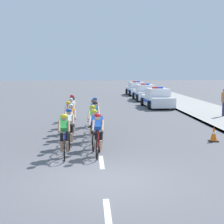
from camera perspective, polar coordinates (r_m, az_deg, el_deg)
The scene contains 20 objects.
ground_plane at distance 9.52m, azimuth -1.37°, elevation -11.19°, with size 160.00×160.00×0.00m, color #56565B.
sidewalk_slab at distance 24.60m, azimuth 15.83°, elevation 0.02°, with size 3.89×60.00×0.12m, color gray.
kerb_edge at distance 24.05m, azimuth 11.64°, elevation -0.00°, with size 0.16×60.00×0.13m, color #9E9E99.
lane_markings_centre at distance 19.12m, azimuth -2.48°, elevation -1.86°, with size 0.14×25.60×0.01m.
cyclist_lead at distance 11.80m, azimuth -7.87°, elevation -3.70°, with size 0.44×1.72×1.56m.
cyclist_second at distance 11.91m, azimuth -2.26°, elevation -3.54°, with size 0.45×1.72×1.56m.
cyclist_third at distance 13.29m, azimuth -7.06°, elevation -2.47°, with size 0.43×1.72×1.56m.
cyclist_fourth at distance 12.96m, azimuth -2.87°, elevation -2.67°, with size 0.45×1.72×1.56m.
cyclist_fifth at distance 14.99m, azimuth -6.72°, elevation -1.37°, with size 0.42×1.72×1.56m.
cyclist_sixth at distance 14.41m, azimuth -3.16°, elevation -1.68°, with size 0.43×1.72×1.56m.
cyclist_seventh at distance 16.21m, azimuth -6.98°, elevation -0.74°, with size 0.45×1.72×1.56m.
cyclist_eighth at distance 15.97m, azimuth -2.85°, elevation -0.81°, with size 0.44×1.72×1.56m.
cyclist_ninth at distance 17.88m, azimuth -6.65°, elevation 0.00°, with size 0.44×1.72×1.56m.
cyclist_tenth at distance 18.17m, azimuth -2.88°, elevation 0.16°, with size 0.44×1.72×1.56m.
cyclist_eleventh at distance 20.06m, azimuth -6.56°, elevation 0.78°, with size 0.42×1.72×1.56m.
police_car_nearest at distance 27.15m, azimuth 7.43°, elevation 2.19°, with size 2.15×4.48×1.59m.
police_car_second at distance 33.22m, azimuth 5.41°, elevation 3.12°, with size 2.01×4.41×1.59m.
police_car_third at distance 39.53m, azimuth 3.98°, elevation 3.77°, with size 2.11×4.45×1.59m.
traffic_cone_mid at distance 14.92m, azimuth 16.37°, elevation -3.51°, with size 0.36×0.36×0.64m.
spectator_closest at distance 22.10m, azimuth 17.94°, elevation 1.84°, with size 0.42×0.43×1.68m.
Camera 1 is at (-0.33, -9.03, 2.99)m, focal length 55.65 mm.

